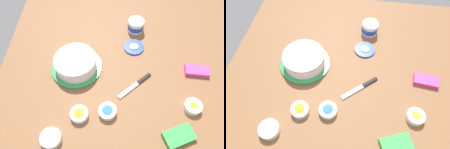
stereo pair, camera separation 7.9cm
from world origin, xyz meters
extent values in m
plane|color=brown|center=(0.00, 0.00, 0.00)|extent=(1.54, 1.54, 0.00)
cylinder|color=#339351|center=(0.32, -0.11, 0.01)|extent=(0.29, 0.29, 0.01)
cylinder|color=pink|center=(0.32, -0.11, 0.04)|extent=(0.22, 0.22, 0.05)
cylinder|color=white|center=(0.32, -0.11, 0.05)|extent=(0.24, 0.24, 0.06)
ellipsoid|color=white|center=(0.32, -0.11, 0.08)|extent=(0.24, 0.24, 0.03)
cylinder|color=white|center=(-0.04, -0.42, 0.04)|extent=(0.10, 0.10, 0.08)
cylinder|color=#2347B2|center=(-0.04, -0.42, 0.04)|extent=(0.11, 0.11, 0.04)
cylinder|color=white|center=(-0.04, -0.42, 0.07)|extent=(0.09, 0.09, 0.01)
cylinder|color=#233DAD|center=(-0.02, -0.26, 0.01)|extent=(0.13, 0.13, 0.01)
ellipsoid|color=white|center=(-0.02, -0.26, 0.01)|extent=(0.06, 0.05, 0.01)
cube|color=silver|center=(0.02, 0.04, 0.01)|extent=(0.12, 0.11, 0.00)
cube|color=black|center=(-0.07, -0.03, 0.01)|extent=(0.08, 0.07, 0.01)
cylinder|color=white|center=(0.13, 0.17, 0.02)|extent=(0.09, 0.09, 0.03)
cylinder|color=blue|center=(0.13, 0.17, 0.02)|extent=(0.08, 0.08, 0.01)
ellipsoid|color=blue|center=(0.13, 0.17, 0.03)|extent=(0.06, 0.06, 0.02)
cylinder|color=white|center=(-0.30, 0.14, 0.02)|extent=(0.09, 0.09, 0.03)
cylinder|color=yellow|center=(-0.30, 0.14, 0.02)|extent=(0.07, 0.07, 0.01)
ellipsoid|color=yellow|center=(-0.30, 0.14, 0.03)|extent=(0.06, 0.06, 0.02)
cylinder|color=white|center=(0.27, 0.19, 0.02)|extent=(0.09, 0.09, 0.03)
cylinder|color=orange|center=(0.27, 0.19, 0.02)|extent=(0.08, 0.08, 0.01)
ellipsoid|color=orange|center=(0.27, 0.19, 0.03)|extent=(0.06, 0.06, 0.02)
cylinder|color=white|center=(0.39, 0.31, 0.02)|extent=(0.10, 0.10, 0.04)
cylinder|color=#B251C6|center=(0.39, 0.31, 0.02)|extent=(0.08, 0.08, 0.01)
ellipsoid|color=#B251C6|center=(0.39, 0.31, 0.03)|extent=(0.07, 0.07, 0.02)
cube|color=#E53D8E|center=(-0.38, -0.08, 0.01)|extent=(0.14, 0.08, 0.03)
cube|color=green|center=(-0.21, 0.29, 0.01)|extent=(0.16, 0.13, 0.02)
camera|label=1|loc=(0.11, 0.55, 0.94)|focal=31.35mm
camera|label=2|loc=(0.03, 0.55, 0.94)|focal=31.35mm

